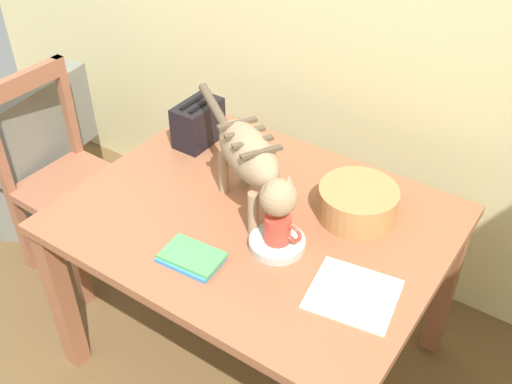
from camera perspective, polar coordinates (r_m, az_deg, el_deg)
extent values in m
cube|color=#95583A|center=(2.03, 0.00, -2.62)|extent=(1.26, 0.98, 0.03)
cube|color=brown|center=(2.07, 0.00, -3.73)|extent=(1.18, 0.90, 0.07)
cube|color=#95583A|center=(2.38, -18.06, -9.81)|extent=(0.07, 0.07, 0.69)
cube|color=#95583A|center=(2.81, -4.71, 0.78)|extent=(0.07, 0.07, 0.69)
cube|color=#95583A|center=(2.42, 17.63, -8.53)|extent=(0.07, 0.07, 0.69)
ellipsoid|color=#9B7D5D|center=(1.92, -0.73, 3.79)|extent=(0.38, 0.31, 0.16)
cube|color=brown|center=(1.96, -1.82, 6.59)|extent=(0.09, 0.13, 0.01)
cube|color=brown|center=(1.91, -1.07, 5.72)|extent=(0.09, 0.13, 0.01)
cube|color=brown|center=(1.86, -0.30, 4.81)|extent=(0.09, 0.13, 0.01)
cube|color=brown|center=(1.81, 0.52, 3.84)|extent=(0.09, 0.13, 0.01)
cylinder|color=#9B7D5D|center=(1.93, 1.90, -1.42)|extent=(0.04, 0.04, 0.16)
cylinder|color=#9B7D5D|center=(1.91, -0.26, -2.05)|extent=(0.04, 0.04, 0.16)
cylinder|color=#9B7D5D|center=(2.11, -1.09, 2.43)|extent=(0.04, 0.04, 0.16)
cylinder|color=#9B7D5D|center=(2.09, -3.10, 1.89)|extent=(0.04, 0.04, 0.16)
sphere|color=#9B7D5D|center=(1.78, 2.16, -0.51)|extent=(0.12, 0.12, 0.12)
cone|color=#9B7D5D|center=(1.76, 3.14, 1.04)|extent=(0.04, 0.04, 0.05)
cone|color=#9B7D5D|center=(1.74, 1.25, 0.51)|extent=(0.04, 0.04, 0.05)
cylinder|color=brown|center=(2.14, -3.94, 8.03)|extent=(0.23, 0.15, 0.09)
cylinder|color=#B3B3AE|center=(1.90, 2.04, -4.89)|extent=(0.18, 0.18, 0.03)
cylinder|color=#CA3E2F|center=(1.86, 2.08, -3.49)|extent=(0.08, 0.08, 0.09)
torus|color=#CA3E2F|center=(1.83, 3.52, -4.01)|extent=(0.06, 0.01, 0.06)
cube|color=beige|center=(1.78, 9.27, -9.61)|extent=(0.28, 0.27, 0.01)
cube|color=#3783C9|center=(1.87, -6.29, -6.43)|extent=(0.20, 0.13, 0.01)
cube|color=#4DA359|center=(1.86, -6.11, -6.06)|extent=(0.20, 0.13, 0.01)
cylinder|color=#AF7947|center=(2.02, 9.69, -0.98)|extent=(0.27, 0.27, 0.11)
cylinder|color=#4E3620|center=(2.02, 9.71, -0.86)|extent=(0.22, 0.22, 0.09)
cube|color=black|center=(2.36, -5.55, 6.56)|extent=(0.12, 0.20, 0.17)
cube|color=black|center=(2.33, -6.11, 8.57)|extent=(0.02, 0.14, 0.01)
cube|color=black|center=(2.31, -5.25, 8.28)|extent=(0.02, 0.14, 0.01)
cube|color=#93593F|center=(2.75, -17.00, 0.37)|extent=(0.43, 0.43, 0.04)
cube|color=#93593F|center=(2.66, -21.48, 9.74)|extent=(0.05, 0.42, 0.08)
cube|color=#93593F|center=(2.84, -17.57, 7.81)|extent=(0.04, 0.04, 0.48)
cube|color=#93593F|center=(2.86, -10.94, -2.72)|extent=(0.04, 0.04, 0.42)
cube|color=#93593F|center=(2.69, -16.53, -6.89)|extent=(0.04, 0.04, 0.42)
cube|color=#93593F|center=(3.09, -15.91, -0.05)|extent=(0.04, 0.04, 0.42)
cube|color=#93593F|center=(2.94, -21.31, -3.70)|extent=(0.04, 0.04, 0.42)
cylinder|color=slate|center=(3.34, -21.19, 1.40)|extent=(0.60, 0.60, 0.38)
cube|color=slate|center=(2.98, -19.56, 6.28)|extent=(0.19, 0.55, 0.40)
cube|color=slate|center=(3.33, -19.39, 7.73)|extent=(0.43, 0.16, 0.20)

